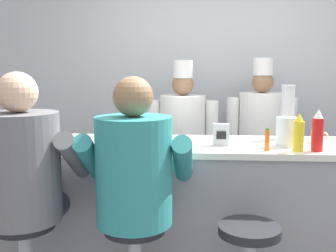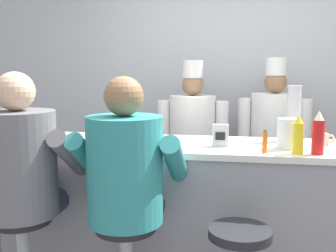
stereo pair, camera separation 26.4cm
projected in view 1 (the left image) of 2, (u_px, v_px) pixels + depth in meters
wall_back at (219, 89)px, 3.98m from camera, size 10.00×0.06×2.70m
diner_counter at (229, 216)px, 2.74m from camera, size 3.11×0.68×1.04m
ketchup_bottle_red at (318, 132)px, 2.39m from camera, size 0.07×0.07×0.26m
mustard_bottle_yellow at (299, 133)px, 2.40m from camera, size 0.06×0.06×0.24m
hot_sauce_bottle_orange at (267, 140)px, 2.41m from camera, size 0.03×0.03×0.14m
water_pitcher_clear at (287, 132)px, 2.55m from camera, size 0.16×0.14×0.19m
breakfast_plate at (27, 143)px, 2.60m from camera, size 0.27×0.27×0.05m
cereal_bowl at (153, 139)px, 2.70m from camera, size 0.16×0.16×0.05m
coffee_mug_white at (119, 140)px, 2.53m from camera, size 0.12×0.08×0.09m
coffee_mug_tan at (317, 137)px, 2.70m from camera, size 0.12×0.08×0.08m
cup_stack_steel at (287, 112)px, 2.85m from camera, size 0.10×0.10×0.39m
napkin_dispenser_chrome at (221, 135)px, 2.59m from camera, size 0.10×0.06×0.14m
diner_seated_grey at (25, 173)px, 2.23m from camera, size 0.66×0.65×1.53m
diner_seated_teal at (135, 177)px, 2.19m from camera, size 0.64×0.63×1.50m
cook_in_whites_near at (183, 142)px, 3.55m from camera, size 0.63×0.41×1.62m
cook_in_whites_far at (261, 139)px, 3.64m from camera, size 0.64×0.41×1.64m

